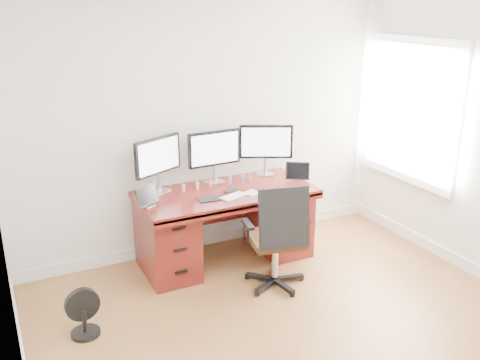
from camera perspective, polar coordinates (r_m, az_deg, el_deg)
name	(u,v)px	position (r m, az deg, el deg)	size (l,w,h in m)	color
back_wall	(207,120)	(5.37, -3.58, 6.38)	(4.00, 0.10, 2.70)	white
desk	(225,223)	(5.29, -1.59, -4.58)	(1.70, 0.80, 0.75)	#561511
office_chair	(277,254)	(4.85, 3.95, -7.85)	(0.63, 0.63, 1.01)	black
floor_fan	(84,313)	(4.43, -16.34, -13.50)	(0.27, 0.23, 0.39)	black
monitor_left	(158,158)	(5.07, -8.75, 2.37)	(0.51, 0.27, 0.53)	silver
monitor_center	(214,150)	(5.27, -2.75, 3.19)	(0.55, 0.15, 0.53)	silver
monitor_right	(266,143)	(5.52, 2.78, 3.91)	(0.51, 0.27, 0.53)	silver
tablet_left	(148,197)	(4.81, -9.82, -1.78)	(0.24, 0.17, 0.19)	silver
tablet_right	(298,173)	(5.42, 6.21, 0.80)	(0.24, 0.18, 0.19)	silver
keyboard	(233,196)	(4.97, -0.71, -1.75)	(0.26, 0.11, 0.01)	white
trackpad	(252,193)	(5.06, 1.31, -1.39)	(0.14, 0.14, 0.01)	silver
drawing_tablet	(210,199)	(4.93, -3.22, -2.00)	(0.23, 0.15, 0.01)	black
phone	(231,191)	(5.12, -0.93, -1.16)	(0.14, 0.07, 0.01)	black
figurine_pink	(183,187)	(5.12, -6.06, -0.79)	(0.03, 0.03, 0.08)	pink
figurine_yellow	(197,185)	(5.17, -4.57, -0.55)	(0.03, 0.03, 0.08)	tan
figurine_orange	(210,183)	(5.21, -3.23, -0.34)	(0.03, 0.03, 0.08)	#E39E4A
figurine_purple	(230,180)	(5.30, -1.07, 0.00)	(0.03, 0.03, 0.08)	#9777E0
figurine_blue	(243,178)	(5.35, 0.30, 0.22)	(0.03, 0.03, 0.08)	#5273E6
figurine_brown	(250,177)	(5.39, 1.06, 0.34)	(0.03, 0.03, 0.08)	olive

